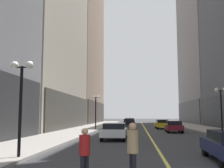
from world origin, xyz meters
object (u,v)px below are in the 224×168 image
object	(u,v)px
car_yellow	(162,124)
car_green	(130,121)
car_black	(129,122)
pedestrian_in_red_jacket	(85,150)
street_lamp_left_far	(96,105)
car_white	(115,131)
street_lamp_left_near	(21,87)
street_lamp_right_mid	(221,101)
car_maroon	(174,126)
pedestrian_in_tan_trench	(133,147)

from	to	relation	value
car_yellow	car_green	xyz separation A→B (m)	(-4.96, 16.97, 0.00)
car_black	pedestrian_in_red_jacket	distance (m)	37.94
pedestrian_in_red_jacket	street_lamp_left_far	distance (m)	26.56
car_white	car_green	distance (m)	34.00
car_white	street_lamp_left_near	world-z (taller)	street_lamp_left_near
car_white	pedestrian_in_red_jacket	size ratio (longest dim) A/B	2.90
car_white	street_lamp_right_mid	xyz separation A→B (m)	(9.38, 3.09, 2.54)
car_white	street_lamp_left_far	xyz separation A→B (m)	(-3.42, 12.37, 2.54)
car_maroon	car_black	size ratio (longest dim) A/B	0.92
pedestrian_in_tan_trench	street_lamp_right_mid	distance (m)	18.73
car_black	car_green	distance (m)	9.90
car_maroon	pedestrian_in_red_jacket	bearing A→B (deg)	-103.98
car_black	street_lamp_right_mid	size ratio (longest dim) A/B	1.00
car_yellow	street_lamp_left_far	world-z (taller)	street_lamp_left_far
pedestrian_in_tan_trench	pedestrian_in_red_jacket	distance (m)	1.46
street_lamp_left_near	street_lamp_left_far	size ratio (longest dim) A/B	1.00
car_maroon	street_lamp_left_near	bearing A→B (deg)	-115.53
pedestrian_in_red_jacket	car_maroon	bearing A→B (deg)	76.02
car_maroon	car_yellow	size ratio (longest dim) A/B	0.99
car_green	street_lamp_right_mid	size ratio (longest dim) A/B	0.99
pedestrian_in_tan_trench	street_lamp_left_far	distance (m)	26.77
car_yellow	pedestrian_in_tan_trench	bearing A→B (deg)	-96.83
car_green	street_lamp_left_far	distance (m)	22.11
car_white	car_black	size ratio (longest dim) A/B	1.04
car_white	street_lamp_right_mid	distance (m)	10.20
car_black	pedestrian_in_red_jacket	size ratio (longest dim) A/B	2.80
car_black	pedestrian_in_tan_trench	world-z (taller)	pedestrian_in_tan_trench
street_lamp_left_far	car_yellow	bearing A→B (deg)	27.98
street_lamp_left_near	street_lamp_right_mid	xyz separation A→B (m)	(12.80, 13.41, 0.00)
street_lamp_left_far	street_lamp_right_mid	world-z (taller)	same
car_maroon	pedestrian_in_red_jacket	xyz separation A→B (m)	(-5.76, -23.16, 0.20)
car_white	car_green	size ratio (longest dim) A/B	1.05
car_green	pedestrian_in_red_jacket	bearing A→B (deg)	-90.23
street_lamp_left_near	car_maroon	bearing A→B (deg)	64.47
car_white	car_black	bearing A→B (deg)	88.74
car_white	street_lamp_left_near	distance (m)	11.17
car_yellow	street_lamp_left_near	distance (m)	28.84
car_black	street_lamp_left_far	distance (m)	12.63
pedestrian_in_red_jacket	car_green	bearing A→B (deg)	89.77
car_black	pedestrian_in_tan_trench	xyz separation A→B (m)	(1.12, -37.92, 0.30)
car_black	street_lamp_left_far	world-z (taller)	street_lamp_left_far
pedestrian_in_tan_trench	street_lamp_left_near	xyz separation A→B (m)	(-5.07, 3.50, 2.23)
street_lamp_left_near	street_lamp_left_far	distance (m)	22.69
car_black	car_maroon	bearing A→B (deg)	-69.81
car_green	pedestrian_in_tan_trench	bearing A→B (deg)	-88.49
car_green	pedestrian_in_red_jacket	xyz separation A→B (m)	(-0.19, -47.84, 0.20)
street_lamp_right_mid	street_lamp_left_far	bearing A→B (deg)	144.06
car_maroon	street_lamp_left_far	xyz separation A→B (m)	(-9.38, 3.05, 2.54)
car_yellow	car_green	distance (m)	17.68
car_green	pedestrian_in_tan_trench	xyz separation A→B (m)	(1.26, -47.82, 0.30)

